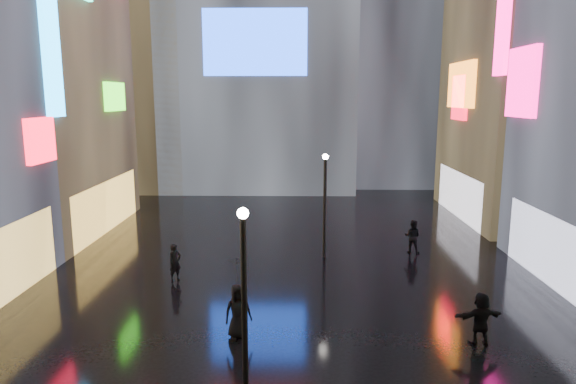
{
  "coord_description": "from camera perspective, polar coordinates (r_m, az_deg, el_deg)",
  "views": [
    {
      "loc": [
        0.3,
        -3.69,
        7.93
      ],
      "look_at": [
        0.0,
        12.0,
        5.0
      ],
      "focal_mm": 32.0,
      "sensor_mm": 36.0,
      "label": 1
    }
  ],
  "objects": [
    {
      "name": "lamp_near",
      "position": [
        13.52,
        -4.89,
        -11.1
      ],
      "size": [
        0.3,
        0.3,
        5.2
      ],
      "color": "black",
      "rests_on": "ground"
    },
    {
      "name": "pedestrian_7",
      "position": [
        27.16,
        13.67,
        -4.83
      ],
      "size": [
        1.02,
        0.92,
        1.71
      ],
      "primitive_type": "imported",
      "rotation": [
        0.0,
        0.0,
        2.75
      ],
      "color": "black",
      "rests_on": "ground"
    },
    {
      "name": "ground",
      "position": [
        24.98,
        0.35,
        -7.93
      ],
      "size": [
        140.0,
        140.0,
        0.0
      ],
      "primitive_type": "plane",
      "color": "black",
      "rests_on": "ground"
    },
    {
      "name": "pedestrian_5",
      "position": [
        18.11,
        20.61,
        -13.05
      ],
      "size": [
        1.69,
        0.8,
        1.75
      ],
      "primitive_type": "imported",
      "rotation": [
        0.0,
        0.0,
        3.32
      ],
      "color": "black",
      "rests_on": "ground"
    },
    {
      "name": "umbrella_2",
      "position": [
        17.02,
        -5.66,
        -8.77
      ],
      "size": [
        1.43,
        1.44,
        0.93
      ],
      "primitive_type": "imported",
      "rotation": [
        0.0,
        0.0,
        0.64
      ],
      "color": "black",
      "rests_on": "pedestrian_4"
    },
    {
      "name": "tower_flank_left",
      "position": [
        48.14,
        -16.89,
        16.19
      ],
      "size": [
        10.0,
        10.0,
        26.0
      ],
      "primitive_type": "cube",
      "color": "black",
      "rests_on": "ground"
    },
    {
      "name": "building_left_far",
      "position": [
        34.0,
        -28.52,
        14.49
      ],
      "size": [
        10.28,
        12.0,
        22.0
      ],
      "color": "black",
      "rests_on": "ground"
    },
    {
      "name": "lamp_far",
      "position": [
        25.27,
        4.12,
        -0.83
      ],
      "size": [
        0.3,
        0.3,
        5.2
      ],
      "color": "black",
      "rests_on": "ground"
    },
    {
      "name": "pedestrian_4",
      "position": [
        17.53,
        -5.57,
        -13.05
      ],
      "size": [
        1.05,
        0.87,
        1.84
      ],
      "primitive_type": "imported",
      "rotation": [
        0.0,
        0.0,
        0.37
      ],
      "color": "black",
      "rests_on": "ground"
    },
    {
      "name": "pedestrian_6",
      "position": [
        23.05,
        -12.44,
        -7.65
      ],
      "size": [
        0.69,
        0.71,
        1.64
      ],
      "primitive_type": "imported",
      "rotation": [
        0.0,
        0.0,
        0.85
      ],
      "color": "black",
      "rests_on": "ground"
    }
  ]
}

